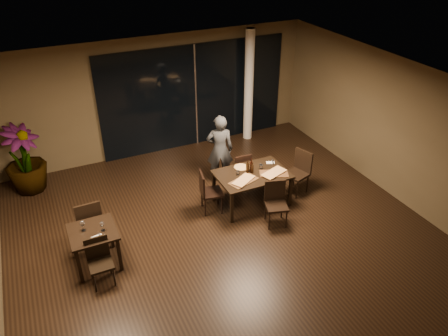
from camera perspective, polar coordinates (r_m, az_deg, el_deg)
ground at (r=8.65m, az=0.18°, el=-8.97°), size 8.00×8.00×0.00m
wall_back at (r=11.21m, az=-8.79°, el=9.34°), size 8.00×0.10×3.00m
wall_right at (r=10.00m, az=21.77°, el=4.70°), size 0.10×8.00×3.00m
ceiling at (r=7.11m, az=0.22°, el=10.08°), size 8.00×8.00×0.04m
window_panel at (r=11.48m, az=-3.78°, el=9.36°), size 5.00×0.06×2.70m
column at (r=11.71m, az=3.26°, el=10.61°), size 0.24×0.24×3.00m
main_table at (r=9.21m, az=3.70°, el=-1.12°), size 1.50×1.00×0.75m
side_table at (r=8.01m, az=-16.69°, el=-8.59°), size 0.80×0.80×0.75m
chair_main_far at (r=9.88m, az=2.26°, el=-0.03°), size 0.42×0.42×0.85m
chair_main_near at (r=8.81m, az=6.76°, el=-4.24°), size 0.53×0.53×0.91m
chair_main_left at (r=9.04m, az=-2.16°, el=-2.89°), size 0.51×0.51×0.94m
chair_main_right at (r=9.81m, az=9.80°, el=-0.20°), size 0.58×0.58×0.99m
chair_side_far at (r=8.53m, az=-17.23°, el=-6.53°), size 0.48×0.48×1.00m
chair_side_near at (r=7.77m, az=-15.98°, el=-11.28°), size 0.40×0.40×0.85m
diner at (r=9.91m, az=-0.55°, el=2.46°), size 0.66×0.56×1.66m
potted_plant at (r=10.55m, az=-24.65°, el=1.03°), size 1.21×1.21×1.57m
pizza_board_left at (r=8.90m, az=2.56°, el=-1.71°), size 0.68×0.49×0.01m
pizza_board_right at (r=9.19m, az=6.53°, el=-0.74°), size 0.66×0.52×0.01m
oblong_pizza_left at (r=8.89m, az=2.56°, el=-1.62°), size 0.55×0.45×0.02m
oblong_pizza_right at (r=9.18m, az=6.54°, el=-0.65°), size 0.59×0.42×0.02m
round_pizza at (r=9.36m, az=2.26°, el=0.08°), size 0.30×0.30×0.01m
bottle_a at (r=9.11m, az=3.09°, el=0.17°), size 0.07×0.07×0.30m
bottle_b at (r=9.13m, az=3.71°, el=0.05°), size 0.06×0.06×0.25m
bottle_c at (r=9.14m, az=3.57°, el=0.34°), size 0.07×0.07×0.32m
tumbler_left at (r=9.10m, az=1.82°, el=-0.61°), size 0.07×0.07×0.08m
tumbler_right at (r=9.32m, az=4.85°, el=0.17°), size 0.08×0.08×0.10m
napkin_near at (r=9.32m, az=7.20°, el=-0.31°), size 0.20×0.14×0.01m
napkin_far at (r=9.58m, az=6.07°, el=0.70°), size 0.20×0.16×0.01m
wine_glass_a at (r=7.93m, az=-17.97°, el=-7.23°), size 0.09×0.09×0.19m
wine_glass_b at (r=7.84m, az=-15.61°, el=-7.36°), size 0.08×0.08×0.17m
side_napkin at (r=7.76m, az=-16.23°, el=-8.69°), size 0.20×0.14×0.01m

